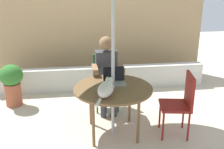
% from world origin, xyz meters
% --- Properties ---
extents(ground_plane, '(14.00, 14.00, 0.00)m').
position_xyz_m(ground_plane, '(0.00, 0.00, 0.00)').
color(ground_plane, beige).
extents(fence_back, '(4.53, 0.08, 1.93)m').
position_xyz_m(fence_back, '(0.00, 2.36, 0.97)').
color(fence_back, tan).
rests_on(fence_back, ground).
extents(planter_wall_low, '(4.08, 0.20, 0.46)m').
position_xyz_m(planter_wall_low, '(0.00, 1.65, 0.23)').
color(planter_wall_low, beige).
rests_on(planter_wall_low, ground).
extents(patio_table, '(1.07, 1.07, 0.70)m').
position_xyz_m(patio_table, '(0.00, 0.00, 0.65)').
color(patio_table, brown).
rests_on(patio_table, ground).
extents(chair_occupied, '(0.40, 0.40, 0.90)m').
position_xyz_m(chair_occupied, '(0.00, 0.88, 0.53)').
color(chair_occupied, '#194C2D').
rests_on(chair_occupied, ground).
extents(chair_empty, '(0.46, 0.46, 0.90)m').
position_xyz_m(chair_empty, '(0.92, -0.16, 0.53)').
color(chair_empty, maroon).
rests_on(chair_empty, ground).
extents(person_seated, '(0.48, 0.48, 1.24)m').
position_xyz_m(person_seated, '(0.00, 0.72, 0.70)').
color(person_seated, '#3F3F47').
rests_on(person_seated, ground).
extents(laptop, '(0.30, 0.25, 0.21)m').
position_xyz_m(laptop, '(0.04, 0.18, 0.76)').
color(laptop, gray).
rests_on(laptop, patio_table).
extents(cat, '(0.32, 0.62, 0.17)m').
position_xyz_m(cat, '(-0.12, -0.23, 0.79)').
color(cat, silver).
rests_on(cat, patio_table).
extents(potted_plant_near_fence, '(0.39, 0.39, 0.73)m').
position_xyz_m(potted_plant_near_fence, '(-1.57, 1.13, 0.43)').
color(potted_plant_near_fence, '#9E5138').
rests_on(potted_plant_near_fence, ground).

